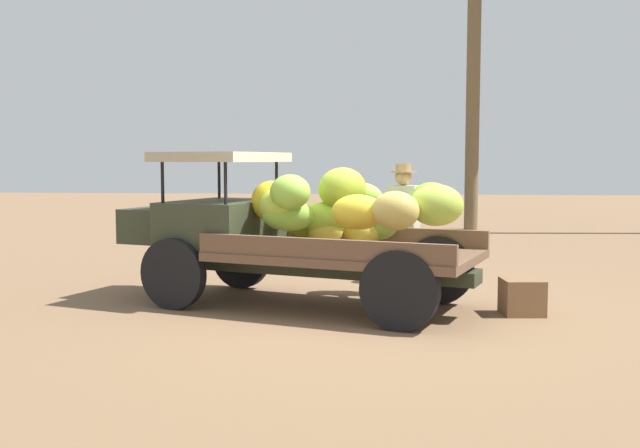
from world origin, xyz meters
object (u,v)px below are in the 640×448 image
object	(u,v)px
truck	(290,226)
wooden_crate	(522,297)
farmer	(403,220)
loose_banana_bunch	(377,271)

from	to	relation	value
truck	wooden_crate	world-z (taller)	truck
farmer	loose_banana_bunch	size ratio (longest dim) A/B	3.26
loose_banana_bunch	truck	bearing A→B (deg)	60.24
farmer	truck	bearing A→B (deg)	-34.70
truck	loose_banana_bunch	size ratio (longest dim) A/B	8.83
loose_banana_bunch	wooden_crate	bearing A→B (deg)	128.57
wooden_crate	loose_banana_bunch	bearing A→B (deg)	-51.43
farmer	wooden_crate	world-z (taller)	farmer
farmer	wooden_crate	size ratio (longest dim) A/B	3.82
truck	loose_banana_bunch	bearing A→B (deg)	-101.51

